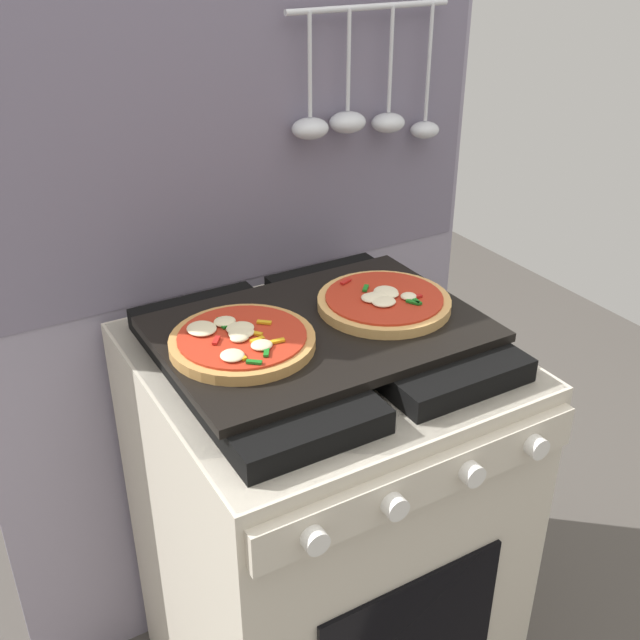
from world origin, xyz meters
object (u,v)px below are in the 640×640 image
object	(u,v)px
pizza_right	(385,302)
baking_tray	(320,329)
pizza_left	(242,342)
stove	(320,530)

from	to	relation	value
pizza_right	baking_tray	bearing A→B (deg)	178.54
pizza_right	pizza_left	bearing A→B (deg)	-179.93
pizza_left	stove	bearing A→B (deg)	0.81
baking_tray	pizza_left	distance (m)	0.15
pizza_left	pizza_right	world-z (taller)	same
baking_tray	pizza_right	distance (m)	0.13
stove	pizza_right	size ratio (longest dim) A/B	3.79
baking_tray	pizza_right	xyz separation A→B (m)	(0.13, -0.00, 0.02)
pizza_right	stove	bearing A→B (deg)	179.25
stove	pizza_left	xyz separation A→B (m)	(-0.15, -0.00, 0.48)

